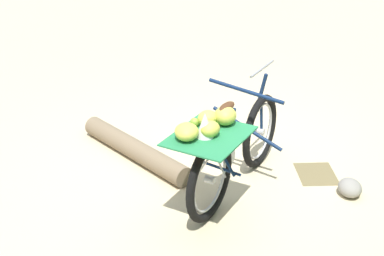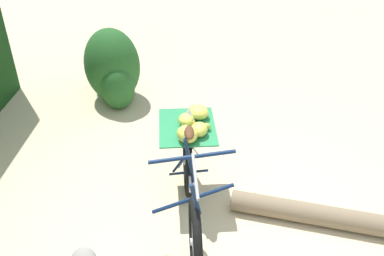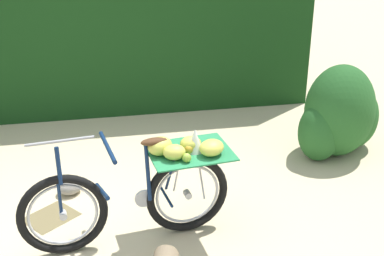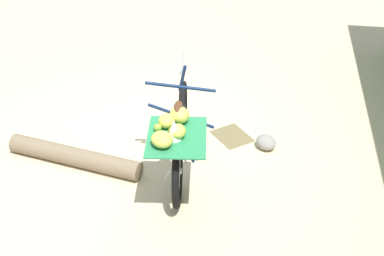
# 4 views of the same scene
# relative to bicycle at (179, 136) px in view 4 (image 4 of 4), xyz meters

# --- Properties ---
(ground_plane) EXTENTS (60.00, 60.00, 0.00)m
(ground_plane) POSITION_rel_bicycle_xyz_m (0.35, -0.20, -0.50)
(ground_plane) COLOR beige
(bicycle) EXTENTS (1.67, 1.20, 1.03)m
(bicycle) POSITION_rel_bicycle_xyz_m (0.00, 0.00, 0.00)
(bicycle) COLOR black
(bicycle) RESTS_ON ground_plane
(fallen_log) EXTENTS (1.31, 1.14, 0.20)m
(fallen_log) POSITION_rel_bicycle_xyz_m (0.74, 0.89, -0.40)
(fallen_log) COLOR #7F6B51
(fallen_log) RESTS_ON ground_plane
(path_stone) EXTENTS (0.25, 0.21, 0.16)m
(path_stone) POSITION_rel_bicycle_xyz_m (-0.05, -1.09, -0.42)
(path_stone) COLOR gray
(path_stone) RESTS_ON ground_plane
(leaf_litter_patch) EXTENTS (0.44, 0.36, 0.01)m
(leaf_litter_patch) POSITION_rel_bicycle_xyz_m (0.33, -0.89, -0.50)
(leaf_litter_patch) COLOR olive
(leaf_litter_patch) RESTS_ON ground_plane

